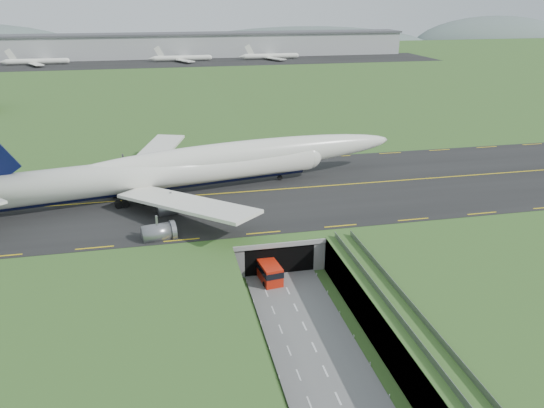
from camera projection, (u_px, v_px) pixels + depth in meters
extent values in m
plane|color=#3D6127|center=(291.00, 298.00, 83.28)|extent=(900.00, 900.00, 0.00)
cube|color=gray|center=(291.00, 282.00, 82.18)|extent=(800.00, 800.00, 6.00)
cube|color=slate|center=(303.00, 325.00, 76.42)|extent=(12.00, 75.00, 0.20)
cube|color=black|center=(253.00, 191.00, 111.08)|extent=(800.00, 44.00, 0.18)
cube|color=gray|center=(267.00, 220.00, 98.55)|extent=(16.00, 22.00, 1.00)
cube|color=gray|center=(230.00, 235.00, 98.11)|extent=(2.00, 22.00, 6.00)
cube|color=gray|center=(303.00, 229.00, 100.83)|extent=(2.00, 22.00, 6.00)
cube|color=black|center=(272.00, 246.00, 95.10)|extent=(12.00, 12.00, 5.00)
cube|color=#A8A8A3|center=(280.00, 245.00, 88.46)|extent=(17.00, 0.50, 0.80)
cube|color=#A8A8A3|center=(412.00, 325.00, 66.47)|extent=(3.00, 53.00, 0.50)
cube|color=gray|center=(402.00, 322.00, 65.92)|extent=(0.06, 53.00, 1.00)
cube|color=gray|center=(423.00, 319.00, 66.46)|extent=(0.06, 53.00, 1.00)
cylinder|color=#A8A8A3|center=(448.00, 397.00, 58.92)|extent=(0.90, 0.90, 5.60)
cylinder|color=#A8A8A3|center=(401.00, 334.00, 69.84)|extent=(0.90, 0.90, 5.60)
cylinder|color=#A8A8A3|center=(367.00, 288.00, 80.76)|extent=(0.90, 0.90, 5.60)
cylinder|color=white|center=(156.00, 173.00, 106.24)|extent=(67.76, 18.60, 6.37)
sphere|color=white|center=(308.00, 155.00, 118.34)|extent=(7.28, 7.28, 6.25)
ellipsoid|color=white|center=(242.00, 157.00, 112.25)|extent=(72.87, 19.06, 6.69)
ellipsoid|color=black|center=(304.00, 152.00, 117.69)|extent=(4.90, 3.55, 2.23)
cylinder|color=black|center=(157.00, 185.00, 107.16)|extent=(63.76, 14.35, 2.68)
cube|color=white|center=(152.00, 156.00, 121.01)|extent=(16.54, 30.47, 2.68)
cube|color=white|center=(186.00, 203.00, 93.63)|extent=(24.69, 27.23, 2.68)
cylinder|color=slate|center=(153.00, 178.00, 116.13)|extent=(5.69, 4.18, 3.29)
cylinder|color=slate|center=(124.00, 167.00, 123.44)|extent=(5.69, 4.18, 3.29)
cylinder|color=slate|center=(172.00, 208.00, 99.87)|extent=(5.69, 4.18, 3.29)
cylinder|color=slate|center=(158.00, 233.00, 89.20)|extent=(5.69, 4.18, 3.29)
cylinder|color=black|center=(280.00, 178.00, 117.54)|extent=(1.17, 0.69, 1.10)
cube|color=black|center=(136.00, 196.00, 106.21)|extent=(7.15, 7.94, 1.39)
cube|color=red|center=(267.00, 269.00, 88.53)|extent=(3.92, 8.18, 3.15)
cube|color=black|center=(267.00, 266.00, 88.30)|extent=(3.99, 8.30, 1.05)
cube|color=black|center=(267.00, 276.00, 89.01)|extent=(3.64, 7.64, 0.52)
cylinder|color=black|center=(265.00, 284.00, 86.25)|extent=(0.48, 0.98, 0.94)
cylinder|color=black|center=(255.00, 270.00, 90.85)|extent=(0.48, 0.98, 0.94)
cylinder|color=black|center=(280.00, 281.00, 87.09)|extent=(0.48, 0.98, 0.94)
cylinder|color=black|center=(270.00, 267.00, 91.70)|extent=(0.48, 0.98, 0.94)
cube|color=#B2B2B2|center=(182.00, 46.00, 351.30)|extent=(300.00, 22.00, 15.00)
cube|color=#4C4C51|center=(181.00, 34.00, 348.55)|extent=(302.00, 24.00, 1.20)
cube|color=black|center=(185.00, 62.00, 326.70)|extent=(320.00, 50.00, 0.08)
cylinder|color=white|center=(37.00, 61.00, 313.61)|extent=(34.00, 3.20, 3.20)
cylinder|color=white|center=(182.00, 58.00, 330.21)|extent=(34.00, 3.20, 3.20)
cylinder|color=white|center=(271.00, 56.00, 341.20)|extent=(34.00, 3.20, 3.20)
ellipsoid|color=#536360|center=(304.00, 51.00, 499.36)|extent=(260.00, 91.00, 44.00)
ellipsoid|color=#536360|center=(494.00, 47.00, 538.28)|extent=(180.00, 63.00, 60.00)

